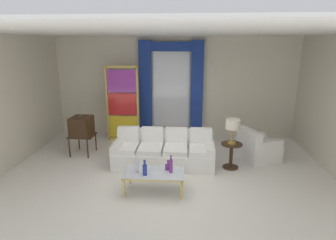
# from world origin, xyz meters

# --- Properties ---
(ground_plane) EXTENTS (16.00, 16.00, 0.00)m
(ground_plane) POSITION_xyz_m (0.00, 0.00, 0.00)
(ground_plane) COLOR white
(wall_rear) EXTENTS (8.00, 0.12, 3.00)m
(wall_rear) POSITION_xyz_m (0.00, 3.06, 1.50)
(wall_rear) COLOR beige
(wall_rear) RESTS_ON ground
(wall_left) EXTENTS (0.12, 7.00, 3.00)m
(wall_left) POSITION_xyz_m (-3.66, 0.60, 1.50)
(wall_left) COLOR beige
(wall_left) RESTS_ON ground
(ceiling_slab) EXTENTS (8.00, 7.60, 0.04)m
(ceiling_slab) POSITION_xyz_m (0.00, 0.80, 3.02)
(ceiling_slab) COLOR white
(curtained_window) EXTENTS (2.00, 0.17, 2.70)m
(curtained_window) POSITION_xyz_m (-0.11, 2.89, 1.74)
(curtained_window) COLOR white
(curtained_window) RESTS_ON ground
(couch_white_long) EXTENTS (2.35, 0.93, 0.86)m
(couch_white_long) POSITION_xyz_m (-0.12, 0.75, 0.31)
(couch_white_long) COLOR white
(couch_white_long) RESTS_ON ground
(coffee_table) EXTENTS (1.15, 0.62, 0.41)m
(coffee_table) POSITION_xyz_m (-0.19, -0.58, 0.37)
(coffee_table) COLOR silver
(coffee_table) RESTS_ON ground
(bottle_blue_decanter) EXTENTS (0.08, 0.08, 0.31)m
(bottle_blue_decanter) POSITION_xyz_m (-0.34, -0.73, 0.53)
(bottle_blue_decanter) COLOR navy
(bottle_blue_decanter) RESTS_ON coffee_table
(bottle_crystal_tall) EXTENTS (0.08, 0.08, 0.36)m
(bottle_crystal_tall) POSITION_xyz_m (-0.52, -0.62, 0.56)
(bottle_crystal_tall) COLOR silver
(bottle_crystal_tall) RESTS_ON coffee_table
(bottle_amber_squat) EXTENTS (0.07, 0.07, 0.36)m
(bottle_amber_squat) POSITION_xyz_m (0.14, -0.58, 0.56)
(bottle_amber_squat) COLOR #753384
(bottle_amber_squat) RESTS_ON coffee_table
(bottle_ruby_flask) EXTENTS (0.11, 0.11, 0.20)m
(bottle_ruby_flask) POSITION_xyz_m (0.07, -0.45, 0.48)
(bottle_ruby_flask) COLOR #753384
(bottle_ruby_flask) RESTS_ON coffee_table
(vintage_tv) EXTENTS (0.62, 0.62, 1.35)m
(vintage_tv) POSITION_xyz_m (-2.29, 1.24, 0.73)
(vintage_tv) COLOR #382314
(vintage_tv) RESTS_ON ground
(armchair_white) EXTENTS (1.07, 1.06, 0.80)m
(armchair_white) POSITION_xyz_m (2.14, 1.19, 0.29)
(armchair_white) COLOR white
(armchair_white) RESTS_ON ground
(stained_glass_divider) EXTENTS (0.95, 0.05, 2.20)m
(stained_glass_divider) POSITION_xyz_m (-1.47, 2.36, 1.06)
(stained_glass_divider) COLOR gold
(stained_glass_divider) RESTS_ON ground
(peacock_figurine) EXTENTS (0.44, 0.60, 0.50)m
(peacock_figurine) POSITION_xyz_m (-1.00, 2.02, 0.22)
(peacock_figurine) COLOR beige
(peacock_figurine) RESTS_ON ground
(round_side_table) EXTENTS (0.48, 0.48, 0.59)m
(round_side_table) POSITION_xyz_m (1.44, 0.65, 0.36)
(round_side_table) COLOR #382314
(round_side_table) RESTS_ON ground
(table_lamp_brass) EXTENTS (0.32, 0.32, 0.57)m
(table_lamp_brass) POSITION_xyz_m (1.44, 0.65, 1.03)
(table_lamp_brass) COLOR #B29338
(table_lamp_brass) RESTS_ON round_side_table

